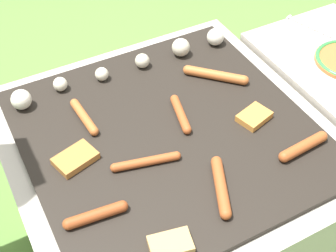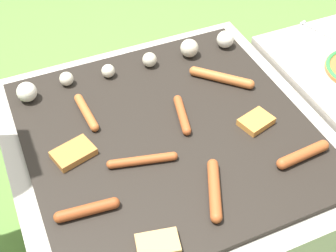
% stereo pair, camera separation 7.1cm
% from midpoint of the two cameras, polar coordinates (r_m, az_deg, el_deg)
% --- Properties ---
extents(ground_plane, '(14.00, 14.00, 0.00)m').
position_cam_midpoint_polar(ground_plane, '(1.66, -1.26, -11.67)').
color(ground_plane, '#567F38').
extents(grill, '(0.88, 0.88, 0.46)m').
position_cam_midpoint_polar(grill, '(1.47, -1.40, -6.88)').
color(grill, '#B2AA9E').
rests_on(grill, ground_plane).
extents(side_ledge, '(0.43, 0.57, 0.46)m').
position_cam_midpoint_polar(side_ledge, '(1.78, 17.74, 1.84)').
color(side_ledge, '#B2AA9E').
rests_on(side_ledge, ground_plane).
extents(sausage_back_left, '(0.06, 0.15, 0.03)m').
position_cam_midpoint_polar(sausage_back_left, '(1.33, 0.01, 1.44)').
color(sausage_back_left, '#A34C23').
rests_on(sausage_back_left, grill).
extents(sausage_mid_left, '(0.16, 0.04, 0.03)m').
position_cam_midpoint_polar(sausage_mid_left, '(1.13, -10.63, -10.68)').
color(sausage_mid_left, '#93421E').
rests_on(sausage_mid_left, grill).
extents(sausage_mid_right, '(0.09, 0.17, 0.03)m').
position_cam_midpoint_polar(sausage_mid_right, '(1.16, 4.70, -7.42)').
color(sausage_mid_right, '#A34C23').
rests_on(sausage_mid_right, grill).
extents(sausage_front_right, '(0.17, 0.04, 0.03)m').
position_cam_midpoint_polar(sausage_front_right, '(1.28, 14.66, -2.47)').
color(sausage_front_right, '#A34C23').
rests_on(sausage_front_right, grill).
extents(sausage_front_center, '(0.16, 0.16, 0.03)m').
position_cam_midpoint_polar(sausage_front_center, '(1.46, 4.42, 6.18)').
color(sausage_front_center, '#B7602D').
rests_on(sausage_front_center, grill).
extents(sausage_front_left, '(0.18, 0.06, 0.02)m').
position_cam_midpoint_polar(sausage_front_left, '(1.21, -4.40, -4.40)').
color(sausage_front_left, '#A34C23').
rests_on(sausage_front_left, grill).
extents(sausage_back_right, '(0.03, 0.16, 0.03)m').
position_cam_midpoint_polar(sausage_back_right, '(1.35, -11.70, 1.07)').
color(sausage_back_right, '#B7602D').
rests_on(sausage_back_right, grill).
extents(bread_slice_center, '(0.10, 0.09, 0.02)m').
position_cam_midpoint_polar(bread_slice_center, '(1.34, 8.97, 1.09)').
color(bread_slice_center, '#D18438').
rests_on(bread_slice_center, grill).
extents(bread_slice_left, '(0.11, 0.08, 0.02)m').
position_cam_midpoint_polar(bread_slice_left, '(1.07, -1.65, -14.30)').
color(bread_slice_left, tan).
rests_on(bread_slice_left, grill).
extents(bread_slice_right, '(0.12, 0.10, 0.02)m').
position_cam_midpoint_polar(bread_slice_right, '(1.25, -12.84, -3.94)').
color(bread_slice_right, '#B27033').
rests_on(bread_slice_right, grill).
extents(mushroom_row, '(0.72, 0.07, 0.06)m').
position_cam_midpoint_polar(mushroom_row, '(1.49, -5.86, 7.54)').
color(mushroom_row, silver).
rests_on(mushroom_row, grill).
extents(fork_utensil, '(0.07, 0.17, 0.01)m').
position_cam_midpoint_polar(fork_utensil, '(1.76, 15.35, 11.74)').
color(fork_utensil, silver).
rests_on(fork_utensil, side_ledge).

